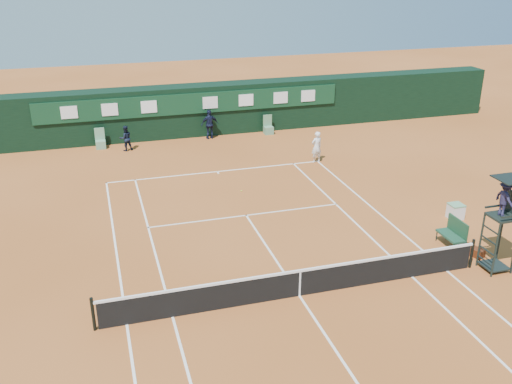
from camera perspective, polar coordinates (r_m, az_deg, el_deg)
ground at (r=18.78m, az=4.35°, el=-10.30°), size 90.00×90.00×0.00m
court_lines at (r=18.78m, az=4.35°, el=-10.29°), size 11.05×23.85×0.01m
tennis_net at (r=18.51m, az=4.40°, el=-8.98°), size 12.90×0.10×1.10m
back_wall at (r=35.00m, az=-6.49°, el=8.14°), size 40.00×1.65×3.00m
linesman_chair_left at (r=33.63m, az=-15.28°, el=4.77°), size 0.55×0.50×1.15m
linesman_chair_right at (r=35.17m, az=1.24°, el=6.35°), size 0.55×0.50×1.15m
umpire_chair at (r=20.77m, az=23.61°, el=-1.22°), size 0.96×0.95×3.42m
player_bench at (r=22.64m, az=19.18°, el=-3.79°), size 0.56×1.20×1.10m
tennis_bag at (r=22.46m, az=20.87°, el=-5.52°), size 0.63×0.89×0.31m
cooler at (r=25.14m, az=19.33°, el=-1.82°), size 0.57×0.57×0.65m
tennis_ball at (r=26.51m, az=-1.48°, el=0.12°), size 0.07×0.07×0.07m
player at (r=30.23m, az=6.07°, el=4.50°), size 0.68×0.52×1.68m
ball_kid_left at (r=32.76m, az=-12.90°, el=5.26°), size 0.80×0.68×1.44m
ball_kid_right at (r=34.17m, az=-4.65°, el=6.76°), size 1.06×0.50×1.76m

